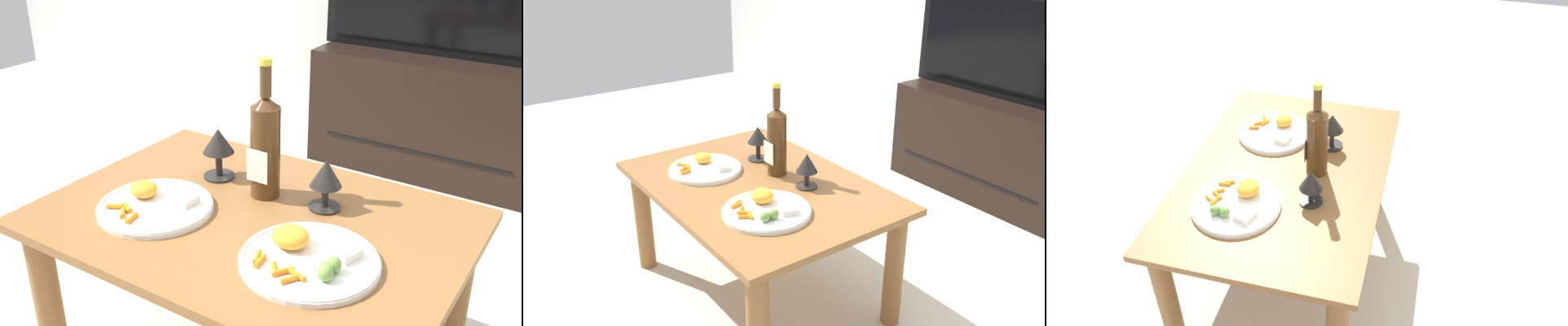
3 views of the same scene
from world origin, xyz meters
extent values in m
plane|color=beige|center=(0.00, 0.00, 0.00)|extent=(6.40, 6.40, 0.00)
cube|color=brown|center=(0.00, 0.00, 0.47)|extent=(1.01, 0.71, 0.03)
cylinder|color=brown|center=(-0.44, -0.29, 0.23)|extent=(0.07, 0.07, 0.45)
cylinder|color=brown|center=(0.44, -0.29, 0.23)|extent=(0.07, 0.07, 0.45)
cylinder|color=brown|center=(-0.44, 0.29, 0.23)|extent=(0.07, 0.07, 0.45)
cylinder|color=#4C2D14|center=(-0.03, 0.11, 0.60)|extent=(0.08, 0.08, 0.24)
cone|color=#4C2D14|center=(-0.03, 0.11, 0.73)|extent=(0.08, 0.08, 0.03)
cylinder|color=#4C2D14|center=(-0.03, 0.11, 0.78)|extent=(0.03, 0.03, 0.08)
cylinder|color=yellow|center=(-0.03, 0.11, 0.83)|extent=(0.03, 0.03, 0.02)
cube|color=silver|center=(-0.03, 0.07, 0.57)|extent=(0.06, 0.00, 0.09)
cylinder|color=black|center=(-0.19, 0.13, 0.48)|extent=(0.08, 0.08, 0.01)
cylinder|color=black|center=(-0.19, 0.13, 0.52)|extent=(0.02, 0.02, 0.07)
cone|color=black|center=(-0.19, 0.13, 0.58)|extent=(0.09, 0.09, 0.07)
cylinder|color=black|center=(0.13, 0.13, 0.48)|extent=(0.08, 0.08, 0.01)
cylinder|color=black|center=(0.13, 0.13, 0.51)|extent=(0.02, 0.02, 0.05)
cone|color=black|center=(0.13, 0.13, 0.57)|extent=(0.08, 0.08, 0.07)
cylinder|color=white|center=(-0.21, -0.10, 0.48)|extent=(0.28, 0.28, 0.01)
torus|color=white|center=(-0.21, -0.10, 0.49)|extent=(0.28, 0.28, 0.01)
ellipsoid|color=orange|center=(-0.27, -0.08, 0.51)|extent=(0.07, 0.07, 0.04)
cube|color=beige|center=(-0.16, -0.05, 0.50)|extent=(0.07, 0.06, 0.02)
cylinder|color=orange|center=(-0.26, -0.16, 0.50)|extent=(0.04, 0.03, 0.01)
cylinder|color=orange|center=(-0.29, -0.17, 0.50)|extent=(0.04, 0.03, 0.01)
cylinder|color=orange|center=(-0.25, -0.18, 0.50)|extent=(0.03, 0.04, 0.01)
cylinder|color=orange|center=(-0.21, -0.19, 0.50)|extent=(0.02, 0.04, 0.01)
cylinder|color=white|center=(0.21, -0.10, 0.48)|extent=(0.30, 0.30, 0.01)
torus|color=white|center=(0.21, -0.10, 0.49)|extent=(0.29, 0.29, 0.01)
ellipsoid|color=orange|center=(0.15, -0.08, 0.51)|extent=(0.08, 0.08, 0.05)
cube|color=beige|center=(0.27, -0.05, 0.50)|extent=(0.08, 0.07, 0.02)
cylinder|color=orange|center=(0.12, -0.16, 0.50)|extent=(0.03, 0.04, 0.01)
cylinder|color=orange|center=(0.14, -0.17, 0.50)|extent=(0.02, 0.04, 0.01)
cylinder|color=orange|center=(0.17, -0.18, 0.50)|extent=(0.03, 0.04, 0.01)
cylinder|color=orange|center=(0.19, -0.18, 0.50)|extent=(0.03, 0.04, 0.01)
cylinder|color=orange|center=(0.22, -0.19, 0.50)|extent=(0.03, 0.04, 0.01)
cylinder|color=orange|center=(0.22, -0.17, 0.50)|extent=(0.04, 0.02, 0.01)
sphere|color=olive|center=(0.26, -0.13, 0.50)|extent=(0.02, 0.02, 0.02)
sphere|color=olive|center=(0.28, -0.12, 0.51)|extent=(0.03, 0.03, 0.03)
sphere|color=olive|center=(0.27, -0.15, 0.51)|extent=(0.03, 0.03, 0.03)
camera|label=1|loc=(0.69, -1.03, 1.19)|focal=40.85mm
camera|label=2|loc=(1.58, -1.01, 1.36)|focal=38.49mm
camera|label=3|loc=(1.37, 0.44, 1.66)|focal=35.91mm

